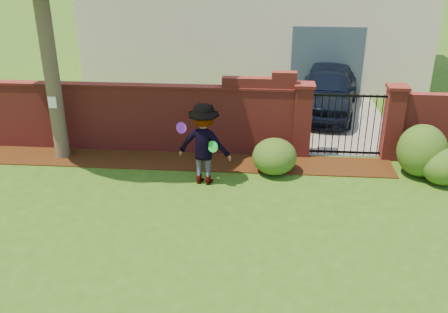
# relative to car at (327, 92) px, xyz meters

# --- Properties ---
(ground) EXTENTS (80.00, 80.00, 0.01)m
(ground) POSITION_rel_car_xyz_m (-3.34, -7.20, -0.75)
(ground) COLOR #2E5615
(ground) RESTS_ON ground
(mulch_bed) EXTENTS (11.10, 1.08, 0.03)m
(mulch_bed) POSITION_rel_car_xyz_m (-4.29, -3.87, -0.73)
(mulch_bed) COLOR black
(mulch_bed) RESTS_ON ground
(brick_wall) EXTENTS (8.70, 0.31, 2.16)m
(brick_wall) POSITION_rel_car_xyz_m (-5.35, -3.20, 0.19)
(brick_wall) COLOR maroon
(brick_wall) RESTS_ON ground
(pillar_left) EXTENTS (0.50, 0.50, 1.88)m
(pillar_left) POSITION_rel_car_xyz_m (-0.94, -3.20, 0.22)
(pillar_left) COLOR maroon
(pillar_left) RESTS_ON ground
(pillar_right) EXTENTS (0.50, 0.50, 1.88)m
(pillar_right) POSITION_rel_car_xyz_m (1.26, -3.20, 0.22)
(pillar_right) COLOR maroon
(pillar_right) RESTS_ON ground
(iron_gate) EXTENTS (1.78, 0.03, 1.60)m
(iron_gate) POSITION_rel_car_xyz_m (0.16, -3.20, 0.11)
(iron_gate) COLOR black
(iron_gate) RESTS_ON ground
(driveway) EXTENTS (3.20, 8.00, 0.01)m
(driveway) POSITION_rel_car_xyz_m (0.16, 0.80, -0.74)
(driveway) COLOR gray
(driveway) RESTS_ON ground
(car) EXTENTS (2.55, 4.60, 1.48)m
(car) POSITION_rel_car_xyz_m (0.00, 0.00, 0.00)
(car) COLOR black
(car) RESTS_ON ground
(paper_notice) EXTENTS (0.20, 0.01, 0.28)m
(paper_notice) POSITION_rel_car_xyz_m (-6.94, -3.99, 0.76)
(paper_notice) COLOR white
(paper_notice) RESTS_ON tree
(shrub_left) EXTENTS (1.04, 1.04, 0.85)m
(shrub_left) POSITION_rel_car_xyz_m (-1.62, -4.31, -0.32)
(shrub_left) COLOR #224E17
(shrub_left) RESTS_ON ground
(shrub_middle) EXTENTS (1.12, 1.12, 1.23)m
(shrub_middle) POSITION_rel_car_xyz_m (1.75, -4.14, -0.12)
(shrub_middle) COLOR #224E17
(shrub_middle) RESTS_ON ground
(shrub_right) EXTENTS (0.93, 0.93, 0.83)m
(shrub_right) POSITION_rel_car_xyz_m (2.13, -4.53, -0.33)
(shrub_right) COLOR #224E17
(shrub_right) RESTS_ON ground
(man) EXTENTS (1.31, 0.90, 1.87)m
(man) POSITION_rel_car_xyz_m (-3.21, -4.95, 0.19)
(man) COLOR gray
(man) RESTS_ON ground
(frisbee_purple) EXTENTS (0.26, 0.16, 0.25)m
(frisbee_purple) POSITION_rel_car_xyz_m (-3.68, -4.96, 0.58)
(frisbee_purple) COLOR purple
(frisbee_purple) RESTS_ON man
(frisbee_green) EXTENTS (0.25, 0.17, 0.26)m
(frisbee_green) POSITION_rel_car_xyz_m (-2.98, -5.15, 0.24)
(frisbee_green) COLOR green
(frisbee_green) RESTS_ON man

